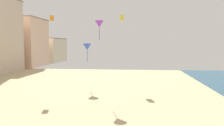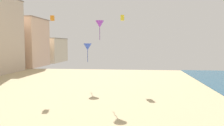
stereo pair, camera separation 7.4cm
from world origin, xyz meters
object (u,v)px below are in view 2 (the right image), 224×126
at_px(kite_yellow_box, 122,18).
at_px(kite_orange_box, 52,18).
at_px(kite_blue_delta, 88,47).
at_px(kite_purple_delta, 100,24).

bearing_deg(kite_yellow_box, kite_orange_box, -149.05).
height_order(kite_orange_box, kite_blue_delta, kite_orange_box).
bearing_deg(kite_purple_delta, kite_orange_box, 157.51).
bearing_deg(kite_purple_delta, kite_blue_delta, 121.12).
bearing_deg(kite_orange_box, kite_yellow_box, 30.95).
distance_m(kite_blue_delta, kite_yellow_box, 9.75).
xyz_separation_m(kite_blue_delta, kite_purple_delta, (2.99, -4.95, 3.48)).
xyz_separation_m(kite_orange_box, kite_yellow_box, (11.49, 6.89, 0.71)).
distance_m(kite_orange_box, kite_purple_delta, 9.57).
height_order(kite_orange_box, kite_purple_delta, kite_orange_box).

